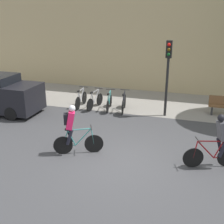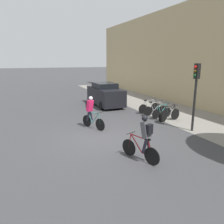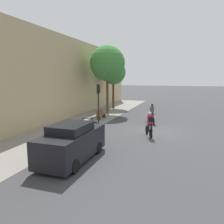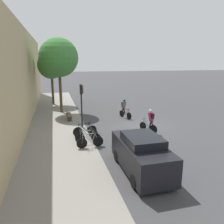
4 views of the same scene
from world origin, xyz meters
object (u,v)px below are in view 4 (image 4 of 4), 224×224
(parked_bike_1, at_px, (88,137))
(parked_bike_3, at_px, (85,130))
(parked_bike_0, at_px, (90,141))
(cyclist_grey, at_px, (124,108))
(parked_bike_2, at_px, (87,134))
(parked_car, at_px, (141,154))
(traffic_light_pole, at_px, (82,98))
(bench, at_px, (68,115))
(cyclist_pink, at_px, (150,120))

(parked_bike_1, xyz_separation_m, parked_bike_3, (1.53, 0.00, 0.02))
(parked_bike_0, distance_m, parked_bike_3, 2.29)
(cyclist_grey, height_order, parked_bike_2, cyclist_grey)
(parked_bike_2, xyz_separation_m, parked_car, (-5.13, -1.90, 0.51))
(cyclist_grey, distance_m, parked_bike_2, 6.56)
(parked_bike_2, bearing_deg, parked_bike_1, -179.99)
(parked_bike_1, xyz_separation_m, parked_car, (-4.36, -1.90, 0.51))
(parked_bike_1, relative_size, parked_bike_3, 0.96)
(parked_bike_2, bearing_deg, parked_car, -159.67)
(parked_bike_2, bearing_deg, parked_bike_0, 179.98)
(parked_bike_0, distance_m, traffic_light_pole, 4.77)
(parked_bike_3, bearing_deg, traffic_light_pole, -1.82)
(traffic_light_pole, xyz_separation_m, bench, (2.84, 0.92, -1.95))
(cyclist_pink, distance_m, bench, 7.84)
(cyclist_pink, xyz_separation_m, traffic_light_pole, (2.54, 4.76, 1.48))
(traffic_light_pole, bearing_deg, parked_bike_2, 178.69)
(parked_bike_2, height_order, traffic_light_pole, traffic_light_pole)
(cyclist_pink, xyz_separation_m, parked_bike_1, (-1.02, 4.83, -0.56))
(cyclist_grey, xyz_separation_m, traffic_light_pole, (-2.13, 4.23, 1.48))
(cyclist_grey, bearing_deg, parked_bike_2, 138.86)
(traffic_light_pole, bearing_deg, cyclist_pink, -118.08)
(parked_bike_0, relative_size, bench, 0.96)
(parked_bike_1, distance_m, parked_bike_3, 1.53)
(parked_bike_0, bearing_deg, parked_bike_1, -0.05)
(cyclist_pink, relative_size, parked_bike_1, 1.06)
(cyclist_grey, height_order, parked_car, parked_car)
(parked_bike_0, height_order, traffic_light_pole, traffic_light_pole)
(traffic_light_pole, bearing_deg, parked_bike_1, 178.97)
(cyclist_pink, xyz_separation_m, parked_bike_2, (-0.25, 4.83, -0.56))
(parked_bike_0, relative_size, parked_bike_2, 1.04)
(parked_bike_0, bearing_deg, parked_car, -152.19)
(cyclist_grey, distance_m, parked_bike_1, 7.15)
(parked_bike_1, distance_m, parked_car, 4.79)
(cyclist_grey, xyz_separation_m, parked_bike_3, (-4.16, 4.30, -0.53))
(cyclist_grey, relative_size, parked_car, 0.41)
(parked_car, bearing_deg, traffic_light_pole, 13.05)
(cyclist_grey, xyz_separation_m, bench, (0.71, 5.16, -0.47))
(parked_bike_0, xyz_separation_m, parked_bike_1, (0.76, -0.00, -0.01))
(cyclist_pink, distance_m, parked_bike_3, 4.88)
(cyclist_pink, xyz_separation_m, parked_car, (-5.38, 2.93, -0.05))
(parked_bike_0, xyz_separation_m, parked_car, (-3.60, -1.90, 0.50))
(cyclist_pink, bearing_deg, parked_bike_2, 93.00)
(parked_bike_3, distance_m, traffic_light_pole, 2.86)
(cyclist_grey, distance_m, parked_bike_0, 7.77)
(parked_bike_3, relative_size, traffic_light_pole, 0.50)
(cyclist_grey, bearing_deg, parked_car, 166.58)
(parked_bike_2, bearing_deg, traffic_light_pole, -1.31)
(parked_bike_0, xyz_separation_m, traffic_light_pole, (4.32, -0.06, 2.02))
(cyclist_pink, relative_size, parked_car, 0.41)
(traffic_light_pole, height_order, parked_car, traffic_light_pole)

